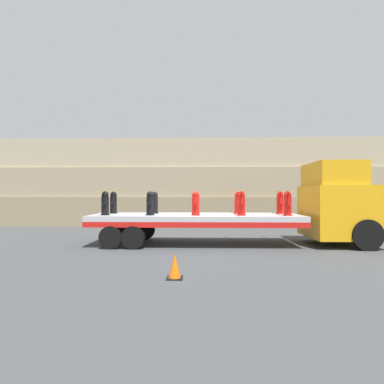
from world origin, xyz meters
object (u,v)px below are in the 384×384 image
(fire_hydrant_red_far_2, at_px, (196,203))
(traffic_cone, at_px, (175,266))
(fire_hydrant_black_far_0, at_px, (113,203))
(fire_hydrant_red_near_3, at_px, (241,204))
(fire_hydrant_black_near_1, at_px, (150,204))
(fire_hydrant_red_near_2, at_px, (196,204))
(fire_hydrant_black_far_1, at_px, (155,203))
(fire_hydrant_black_near_0, at_px, (105,204))
(truck_cab, at_px, (340,204))
(fire_hydrant_red_near_4, at_px, (288,204))
(flatbed_trailer, at_px, (185,220))
(fire_hydrant_red_far_4, at_px, (280,203))
(fire_hydrant_red_far_3, at_px, (238,203))

(fire_hydrant_red_far_2, height_order, traffic_cone, fire_hydrant_red_far_2)
(fire_hydrant_black_far_0, relative_size, fire_hydrant_red_near_3, 1.00)
(fire_hydrant_black_near_1, distance_m, fire_hydrant_red_near_2, 1.72)
(fire_hydrant_black_near_1, relative_size, fire_hydrant_red_near_3, 1.00)
(fire_hydrant_red_far_2, bearing_deg, fire_hydrant_black_far_1, 180.00)
(fire_hydrant_black_near_0, bearing_deg, fire_hydrant_black_far_1, 32.14)
(truck_cab, height_order, fire_hydrant_red_near_4, truck_cab)
(fire_hydrant_red_near_2, distance_m, traffic_cone, 4.53)
(fire_hydrant_red_near_3, bearing_deg, fire_hydrant_red_near_4, 0.00)
(flatbed_trailer, relative_size, fire_hydrant_black_near_0, 8.92)
(fire_hydrant_black_near_0, distance_m, fire_hydrant_red_near_3, 5.15)
(fire_hydrant_red_far_2, bearing_deg, fire_hydrant_black_near_1, -147.86)
(flatbed_trailer, bearing_deg, fire_hydrant_red_near_4, -7.95)
(fire_hydrant_black_far_1, xyz_separation_m, traffic_cone, (1.31, -5.39, -1.33))
(fire_hydrant_red_near_2, distance_m, fire_hydrant_red_near_4, 3.43)
(fire_hydrant_red_far_2, xyz_separation_m, traffic_cone, (-0.40, -5.39, -1.33))
(flatbed_trailer, xyz_separation_m, fire_hydrant_red_far_4, (3.86, 0.54, 0.66))
(truck_cab, bearing_deg, traffic_cone, -141.11)
(fire_hydrant_red_far_2, xyz_separation_m, fire_hydrant_red_far_3, (1.72, 0.00, 0.00))
(fire_hydrant_red_near_3, bearing_deg, fire_hydrant_black_near_0, 180.00)
(fire_hydrant_black_far_1, xyz_separation_m, fire_hydrant_red_near_2, (1.72, -1.08, 0.00))
(fire_hydrant_red_far_3, xyz_separation_m, traffic_cone, (-2.12, -5.39, -1.33))
(fire_hydrant_black_far_0, distance_m, fire_hydrant_black_far_1, 1.72)
(fire_hydrant_black_far_1, bearing_deg, fire_hydrant_red_far_2, 0.00)
(flatbed_trailer, height_order, fire_hydrant_red_far_4, fire_hydrant_red_far_4)
(fire_hydrant_red_near_3, xyz_separation_m, fire_hydrant_red_far_3, (0.00, 1.08, 0.00))
(fire_hydrant_black_near_0, relative_size, fire_hydrant_black_far_0, 1.00)
(fire_hydrant_red_near_2, relative_size, fire_hydrant_red_far_2, 1.00)
(fire_hydrant_black_near_1, xyz_separation_m, fire_hydrant_red_far_2, (1.72, 1.08, 0.00))
(fire_hydrant_black_far_0, height_order, traffic_cone, fire_hydrant_black_far_0)
(truck_cab, distance_m, fire_hydrant_red_far_4, 2.24)
(fire_hydrant_red_near_4, height_order, traffic_cone, fire_hydrant_red_near_4)
(fire_hydrant_black_near_0, xyz_separation_m, fire_hydrant_red_near_2, (3.43, 0.00, 0.00))
(fire_hydrant_red_far_2, distance_m, fire_hydrant_red_near_3, 2.03)
(fire_hydrant_black_near_1, xyz_separation_m, fire_hydrant_red_far_3, (3.43, 1.08, 0.00))
(fire_hydrant_black_near_0, distance_m, fire_hydrant_red_far_3, 5.26)
(fire_hydrant_red_near_2, bearing_deg, fire_hydrant_black_far_1, 147.86)
(traffic_cone, bearing_deg, fire_hydrant_red_far_3, 68.52)
(fire_hydrant_black_far_0, bearing_deg, fire_hydrant_red_far_3, 0.00)
(truck_cab, distance_m, fire_hydrant_black_near_0, 9.06)
(fire_hydrant_black_near_0, bearing_deg, fire_hydrant_red_far_4, 8.93)
(fire_hydrant_black_near_0, xyz_separation_m, fire_hydrant_red_far_2, (3.43, 1.08, 0.00))
(fire_hydrant_black_far_1, bearing_deg, fire_hydrant_black_far_0, 180.00)
(fire_hydrant_black_near_0, xyz_separation_m, fire_hydrant_black_far_1, (1.72, 1.08, 0.00))
(fire_hydrant_red_near_3, relative_size, fire_hydrant_red_far_3, 1.00)
(truck_cab, xyz_separation_m, fire_hydrant_black_near_1, (-7.32, -0.54, 0.02))
(fire_hydrant_red_near_2, bearing_deg, fire_hydrant_black_near_0, 180.00)
(fire_hydrant_black_far_0, height_order, fire_hydrant_red_far_3, same)
(truck_cab, height_order, fire_hydrant_red_far_3, truck_cab)
(truck_cab, distance_m, fire_hydrant_red_near_2, 5.63)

